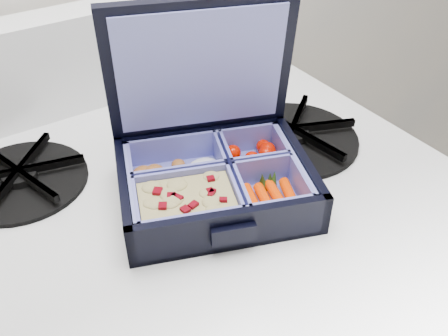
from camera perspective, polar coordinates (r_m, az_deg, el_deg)
bento_box at (r=0.61m, az=-1.05°, el=-1.66°), size 0.27×0.25×0.05m
burner_grate at (r=0.73m, az=7.80°, el=4.07°), size 0.25×0.25×0.03m
burner_grate_rear at (r=0.70m, az=-22.31°, el=-0.89°), size 0.21×0.21×0.02m
fork at (r=0.74m, az=-6.94°, el=3.77°), size 0.08×0.16×0.01m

